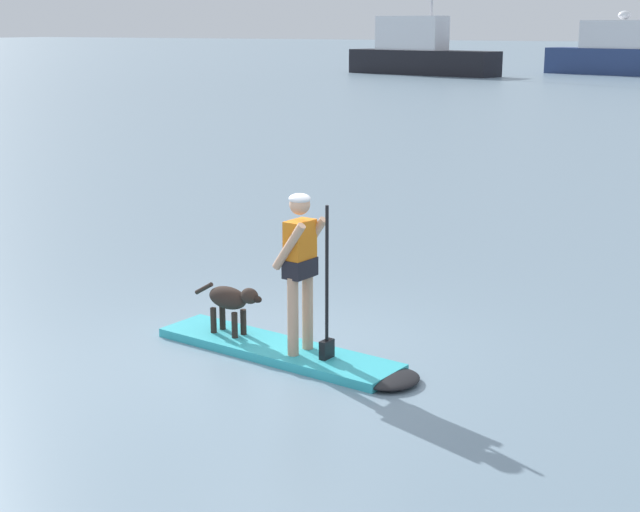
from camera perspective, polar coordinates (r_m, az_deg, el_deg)
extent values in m
plane|color=gray|center=(10.38, -2.65, -6.01)|extent=(400.00, 400.00, 0.00)
cube|color=#33B2BF|center=(10.36, -2.65, -5.75)|extent=(3.03, 1.08, 0.10)
ellipsoid|color=black|center=(9.56, 4.36, -7.50)|extent=(0.64, 0.73, 0.10)
cylinder|color=tan|center=(10.11, -0.76, -3.36)|extent=(0.12, 0.12, 0.86)
cylinder|color=tan|center=(9.92, -1.67, -3.72)|extent=(0.12, 0.12, 0.86)
cube|color=black|center=(9.87, -1.23, -0.72)|extent=(0.27, 0.39, 0.20)
cube|color=orange|center=(9.82, -1.23, 0.50)|extent=(0.24, 0.36, 0.59)
sphere|color=tan|center=(9.72, -1.25, 3.17)|extent=(0.22, 0.22, 0.22)
ellipsoid|color=white|center=(9.71, -1.25, 3.52)|extent=(0.23, 0.23, 0.11)
cylinder|color=tan|center=(9.96, -0.57, 0.99)|extent=(0.43, 0.14, 0.54)
cylinder|color=tan|center=(9.66, -1.92, 0.58)|extent=(0.43, 0.14, 0.54)
cylinder|color=black|center=(9.70, 0.42, -1.68)|extent=(0.04, 0.04, 1.65)
cube|color=black|center=(9.92, 0.42, -5.71)|extent=(0.10, 0.19, 0.20)
ellipsoid|color=#2D231E|center=(10.65, -5.66, -2.56)|extent=(0.55, 0.29, 0.26)
ellipsoid|color=#2D231E|center=(10.42, -4.33, -2.45)|extent=(0.24, 0.19, 0.18)
ellipsoid|color=black|center=(10.36, -3.86, -2.66)|extent=(0.13, 0.10, 0.08)
cylinder|color=#2D231E|center=(10.87, -7.10, -1.97)|extent=(0.27, 0.09, 0.18)
cylinder|color=#2D231E|center=(10.68, -4.71, -4.04)|extent=(0.07, 0.07, 0.30)
cylinder|color=#2D231E|center=(10.57, -5.25, -4.24)|extent=(0.07, 0.07, 0.30)
cylinder|color=#2D231E|center=(10.89, -5.98, -3.72)|extent=(0.07, 0.07, 0.30)
cylinder|color=#2D231E|center=(10.78, -6.53, -3.92)|extent=(0.07, 0.07, 0.30)
cube|color=black|center=(69.29, 6.28, 11.68)|extent=(12.05, 5.03, 1.74)
cube|color=silver|center=(69.59, 5.63, 13.41)|extent=(5.59, 2.98, 2.40)
cylinder|color=silver|center=(69.59, 5.63, 13.41)|extent=(4.06, 1.06, 0.14)
cube|color=navy|center=(71.45, 18.70, 11.16)|extent=(13.22, 5.58, 1.88)
cube|color=silver|center=(71.59, 18.04, 12.76)|extent=(6.13, 3.27, 1.96)
ellipsoid|color=white|center=(71.59, 18.12, 13.82)|extent=(0.90, 0.90, 0.60)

